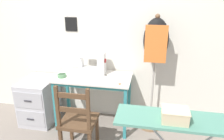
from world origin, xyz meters
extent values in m
plane|color=gray|center=(0.00, 0.00, 0.00)|extent=(14.00, 14.00, 0.00)
cube|color=silver|center=(0.00, 0.59, 1.27)|extent=(10.00, 0.05, 2.55)
cube|color=black|center=(-0.37, 0.56, 1.38)|extent=(0.17, 0.01, 0.19)
cube|color=silver|center=(0.00, 0.26, 0.73)|extent=(1.01, 0.52, 0.02)
cube|color=teal|center=(0.00, 0.04, 0.70)|extent=(0.93, 0.03, 0.04)
cube|color=teal|center=(-0.47, 0.04, 0.36)|extent=(0.04, 0.04, 0.72)
cube|color=teal|center=(0.47, 0.04, 0.36)|extent=(0.04, 0.04, 0.72)
cube|color=teal|center=(-0.47, 0.48, 0.36)|extent=(0.04, 0.04, 0.72)
cube|color=teal|center=(0.47, 0.48, 0.36)|extent=(0.04, 0.04, 0.72)
cube|color=white|center=(-0.04, 0.38, 0.79)|extent=(0.35, 0.18, 0.08)
cube|color=white|center=(0.09, 0.38, 0.94)|extent=(0.09, 0.16, 0.22)
cube|color=white|center=(-0.06, 0.38, 1.01)|extent=(0.30, 0.14, 0.07)
cube|color=white|center=(-0.19, 0.38, 0.90)|extent=(0.04, 0.10, 0.15)
cylinder|color=#B22D2D|center=(0.15, 0.38, 0.94)|extent=(0.02, 0.06, 0.06)
cylinder|color=#99999E|center=(0.09, 0.38, 1.06)|extent=(0.01, 0.01, 0.02)
cylinder|color=#56895B|center=(-0.39, 0.17, 0.77)|extent=(0.12, 0.12, 0.04)
cylinder|color=#2F4B32|center=(-0.39, 0.17, 0.79)|extent=(0.09, 0.09, 0.01)
cube|color=silver|center=(0.43, 0.13, 0.75)|extent=(0.07, 0.09, 0.00)
cube|color=silver|center=(0.44, 0.12, 0.75)|extent=(0.09, 0.07, 0.00)
torus|color=#DB511E|center=(0.39, 0.08, 0.75)|extent=(0.03, 0.03, 0.01)
torus|color=#DB511E|center=(0.39, 0.08, 0.75)|extent=(0.03, 0.03, 0.01)
cylinder|color=silver|center=(0.18, 0.24, 0.77)|extent=(0.03, 0.03, 0.04)
cylinder|color=beige|center=(0.18, 0.24, 0.79)|extent=(0.04, 0.04, 0.00)
cylinder|color=beige|center=(0.18, 0.24, 0.75)|extent=(0.04, 0.04, 0.00)
cube|color=#513823|center=(-0.03, -0.27, 0.41)|extent=(0.40, 0.38, 0.04)
cube|color=#513823|center=(-0.20, -0.11, 0.19)|extent=(0.04, 0.04, 0.39)
cube|color=#513823|center=(0.14, -0.11, 0.19)|extent=(0.04, 0.04, 0.39)
cube|color=#513823|center=(-0.20, -0.43, 0.67)|extent=(0.04, 0.04, 0.48)
cube|color=#513823|center=(0.14, -0.43, 0.67)|extent=(0.04, 0.04, 0.48)
cube|color=#513823|center=(-0.03, -0.43, 0.81)|extent=(0.34, 0.02, 0.06)
cube|color=#513823|center=(-0.03, -0.43, 0.64)|extent=(0.34, 0.02, 0.06)
cube|color=#B7B7BC|center=(-0.81, 0.25, 0.32)|extent=(0.44, 0.55, 0.64)
cube|color=#A8A8AD|center=(-0.81, -0.03, 0.46)|extent=(0.40, 0.01, 0.23)
cube|color=#333338|center=(-0.81, -0.04, 0.46)|extent=(0.10, 0.01, 0.02)
cube|color=#A8A8AD|center=(-0.81, -0.03, 0.18)|extent=(0.40, 0.01, 0.23)
cube|color=#333338|center=(-0.81, -0.04, 0.18)|extent=(0.10, 0.01, 0.02)
cylinder|color=#846647|center=(0.79, 0.38, 0.01)|extent=(0.32, 0.32, 0.03)
cylinder|color=#ADA89E|center=(0.79, 0.38, 0.54)|extent=(0.03, 0.03, 1.02)
ellipsoid|color=black|center=(0.79, 0.38, 1.24)|extent=(0.31, 0.22, 0.54)
sphere|color=brown|center=(0.79, 0.38, 1.53)|extent=(0.06, 0.06, 0.06)
cube|color=orange|center=(0.79, 0.27, 1.22)|extent=(0.26, 0.01, 0.46)
cube|color=#518E7A|center=(1.06, -0.65, 0.79)|extent=(1.17, 0.33, 0.02)
cube|color=beige|center=(0.97, -0.69, 0.85)|extent=(0.21, 0.17, 0.10)
cube|color=beige|center=(0.97, -0.69, 0.91)|extent=(0.23, 0.18, 0.01)
camera|label=1|loc=(0.75, -2.32, 1.84)|focal=35.00mm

